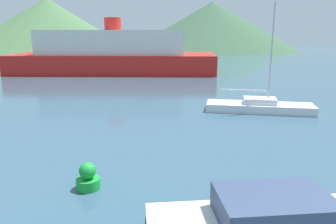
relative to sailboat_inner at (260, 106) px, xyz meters
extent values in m
cube|color=#334260|center=(-5.60, -13.89, 0.62)|extent=(2.90, 1.97, 0.71)
cube|color=silver|center=(0.00, 0.00, -0.10)|extent=(7.46, 4.14, 0.56)
cube|color=silver|center=(0.00, 0.00, 0.38)|extent=(2.49, 2.01, 0.39)
cylinder|color=#BCBCC1|center=(0.51, -0.17, 3.53)|extent=(0.12, 0.12, 6.70)
cylinder|color=#BCBCC1|center=(-1.03, 0.34, 1.08)|extent=(3.11, 1.09, 0.10)
cube|color=red|center=(-10.40, 24.35, 0.88)|extent=(27.96, 13.07, 2.52)
cube|color=silver|center=(-10.40, 24.35, 3.70)|extent=(19.79, 10.44, 3.12)
cylinder|color=red|center=(-10.40, 24.35, 6.06)|extent=(2.19, 2.19, 1.60)
cylinder|color=green|center=(-10.58, -10.15, -0.19)|extent=(0.83, 0.83, 0.37)
sphere|color=green|center=(-10.58, -10.15, 0.28)|extent=(0.58, 0.58, 0.58)
cone|color=#476B42|center=(-30.68, 82.79, 7.22)|extent=(49.68, 49.68, 15.21)
cone|color=#38563D|center=(18.38, 80.31, 6.87)|extent=(51.87, 51.87, 14.51)
camera|label=1|loc=(-9.26, -20.92, 4.92)|focal=35.00mm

